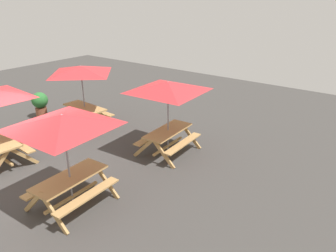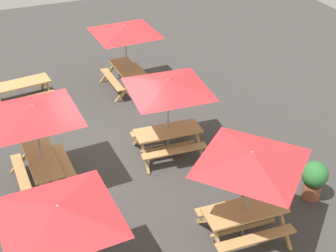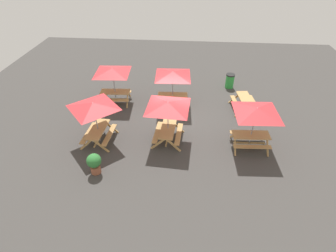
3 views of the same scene
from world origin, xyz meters
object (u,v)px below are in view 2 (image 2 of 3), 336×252
Objects in this scene: picnic_table_0 at (125,34)px; picnic_table_2 at (168,90)px; picnic_table_5 at (34,117)px; potted_plant_0 at (314,178)px; picnic_table_1 at (59,219)px; picnic_table_4 at (22,88)px; picnic_table_3 at (251,164)px.

picnic_table_2 is at bearing -5.14° from picnic_table_0.
picnic_table_5 is at bearing -43.70° from picnic_table_0.
picnic_table_2 reaches higher than potted_plant_0.
picnic_table_5 is (-3.59, 0.13, 0.00)m from picnic_table_1.
picnic_table_1 reaches higher than picnic_table_4.
picnic_table_2 is 2.74× the size of potted_plant_0.
picnic_table_2 is at bearing -140.05° from potted_plant_0.
potted_plant_0 is at bearing -58.82° from picnic_table_4.
picnic_table_1 is at bearing -98.64° from picnic_table_4.
picnic_table_1 is at bearing -28.34° from picnic_table_0.
picnic_table_2 is 1.00× the size of picnic_table_5.
picnic_table_5 is at bearing -117.17° from potted_plant_0.
picnic_table_3 is at bearing -1.37° from picnic_table_0.
picnic_table_5 is (-0.01, -3.37, 0.00)m from picnic_table_2.
picnic_table_4 is (-0.27, -3.48, -1.43)m from picnic_table_0.
picnic_table_3 is 1.19× the size of picnic_table_4.
picnic_table_4 is (-7.94, 0.20, -1.43)m from picnic_table_1.
picnic_table_1 is 5.01m from picnic_table_2.
picnic_table_4 is 9.41m from potted_plant_0.
picnic_table_5 reaches higher than picnic_table_4.
potted_plant_0 is at bearing 60.05° from picnic_table_5.
picnic_table_2 reaches higher than picnic_table_4.
picnic_table_5 is at bearing 140.02° from picnic_table_3.
picnic_table_1 and picnic_table_5 have the same top height.
picnic_table_2 is 1.44× the size of picnic_table_4.
picnic_table_0 is at bearing -161.63° from potted_plant_0.
picnic_table_3 is 5.12m from picnic_table_5.
potted_plant_0 is (3.03, 2.54, -1.39)m from picnic_table_2.
picnic_table_3 is at bearing -80.66° from picnic_table_2.
picnic_table_1 is 1.21× the size of picnic_table_3.
picnic_table_4 is 1.90× the size of potted_plant_0.
picnic_table_2 is 1.21× the size of picnic_table_3.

